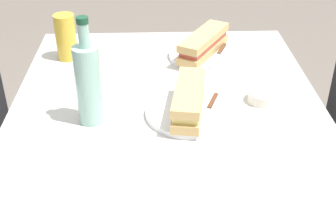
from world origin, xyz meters
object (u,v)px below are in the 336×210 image
dining_table (168,144)px  knife_near (209,108)px  plate_far (203,55)px  beer_glass (66,37)px  olive_bowl (262,97)px  baguette_sandwich_far (204,43)px  knife_far (219,54)px  plate_near (188,113)px  water_bottle (89,83)px  baguette_sandwich_near (189,99)px

dining_table → knife_near: knife_near is taller
plate_far → beer_glass: (-0.01, -0.44, 0.07)m
dining_table → olive_bowl: 0.29m
dining_table → baguette_sandwich_far: 0.39m
plate_far → knife_far: (0.02, 0.05, 0.01)m
plate_far → beer_glass: bearing=-91.1°
olive_bowl → plate_near: bearing=-73.4°
dining_table → plate_far: 0.37m
water_bottle → olive_bowl: water_bottle is taller
olive_bowl → dining_table: bearing=-80.9°
baguette_sandwich_far → knife_far: size_ratio=1.46×
water_bottle → olive_bowl: size_ratio=3.53×
knife_near → plate_near: bearing=-87.3°
olive_bowl → beer_glass: bearing=-117.2°
plate_near → baguette_sandwich_far: 0.36m
baguette_sandwich_far → beer_glass: 0.44m
knife_far → beer_glass: (-0.02, -0.49, 0.06)m
water_bottle → olive_bowl: 0.48m
knife_near → olive_bowl: (-0.06, 0.15, -0.00)m
plate_near → beer_glass: 0.52m
knife_far → knife_near: bearing=-11.7°
knife_near → plate_far: (-0.35, 0.02, -0.01)m
baguette_sandwich_far → beer_glass: beer_glass is taller
beer_glass → dining_table: bearing=42.9°
dining_table → plate_far: plate_far is taller
plate_near → baguette_sandwich_near: bearing=116.6°
dining_table → beer_glass: bearing=-137.1°
dining_table → knife_far: 0.38m
plate_far → knife_near: bearing=-3.4°
plate_far → beer_glass: beer_glass is taller
knife_near → olive_bowl: size_ratio=2.15×
water_bottle → olive_bowl: bearing=99.7°
plate_far → water_bottle: 0.50m
knife_near → baguette_sandwich_near: bearing=-87.3°
knife_near → knife_far: (-0.33, 0.07, 0.00)m
baguette_sandwich_far → water_bottle: bearing=-41.6°
baguette_sandwich_near → knife_far: 0.36m
knife_far → water_bottle: water_bottle is taller
knife_near → baguette_sandwich_far: (-0.35, 0.02, 0.03)m
plate_near → baguette_sandwich_near: (-0.00, 0.00, 0.04)m
olive_bowl → plate_far: bearing=-155.1°
dining_table → knife_near: (0.02, 0.11, 0.13)m
knife_near → water_bottle: size_ratio=0.61×
knife_near → beer_glass: (-0.36, -0.42, 0.06)m
plate_near → water_bottle: (0.02, -0.25, 0.10)m
plate_far → olive_bowl: olive_bowl is taller
dining_table → knife_near: 0.17m
knife_far → olive_bowl: bearing=17.5°
baguette_sandwich_near → plate_far: (-0.35, 0.08, -0.04)m
knife_near → knife_far: bearing=168.3°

